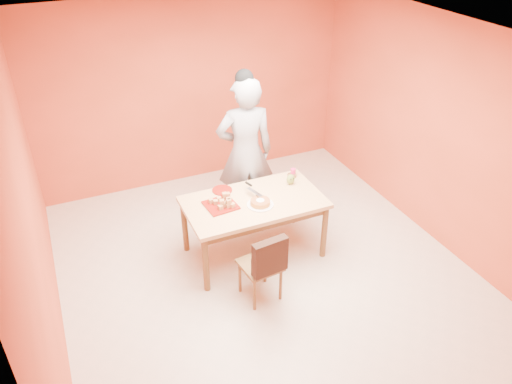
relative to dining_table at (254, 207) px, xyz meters
name	(u,v)px	position (x,y,z in m)	size (l,w,h in m)	color
floor	(266,272)	(-0.02, -0.39, -0.67)	(5.00, 5.00, 0.00)	beige
ceiling	(269,39)	(-0.02, -0.39, 2.03)	(5.00, 5.00, 0.00)	white
wall_back	(193,92)	(-0.02, 2.11, 0.68)	(4.50, 4.50, 0.00)	#D34E30
wall_left	(33,223)	(-2.27, -0.39, 0.68)	(5.00, 5.00, 0.00)	#D34E30
wall_right	(439,134)	(2.23, -0.39, 0.68)	(5.00, 5.00, 0.00)	#D34E30
dining_table	(254,207)	(0.00, 0.00, 0.00)	(1.60, 0.90, 0.76)	tan
dining_chair	(261,264)	(-0.24, -0.73, -0.21)	(0.44, 0.50, 0.87)	brown
pastry_pile	(221,201)	(-0.39, 0.05, 0.16)	(0.30, 0.30, 0.10)	tan
person	(245,153)	(0.20, 0.72, 0.33)	(0.72, 0.48, 1.99)	gray
pastry_platter	(221,205)	(-0.39, 0.05, 0.10)	(0.34, 0.34, 0.02)	maroon
red_dinner_plate	(222,190)	(-0.26, 0.35, 0.10)	(0.24, 0.24, 0.01)	maroon
white_cake_plate	(260,205)	(0.03, -0.12, 0.10)	(0.30, 0.30, 0.01)	white
sponge_cake	(260,202)	(0.03, -0.12, 0.13)	(0.23, 0.23, 0.05)	gold
cake_server	(255,192)	(0.04, 0.06, 0.16)	(0.05, 0.25, 0.01)	silver
egg_ornament	(291,179)	(0.56, 0.16, 0.16)	(0.10, 0.08, 0.13)	olive
magenta_glass	(293,172)	(0.68, 0.33, 0.14)	(0.07, 0.07, 0.09)	#D9205D
checker_tin	(292,176)	(0.65, 0.31, 0.11)	(0.11, 0.11, 0.03)	#39210F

